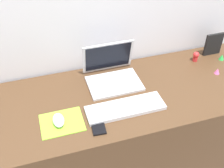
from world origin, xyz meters
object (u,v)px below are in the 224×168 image
Objects in this scene: laptop at (111,71)px; picture_frame at (213,44)px; keyboard at (125,108)px; toy_figurine_pink at (217,71)px; mouse at (58,120)px; toy_figurine_green at (222,57)px; toy_figurine_red at (196,56)px; cell_phone at (98,125)px.

picture_frame is (0.71, 0.06, 0.02)m from laptop.
toy_figurine_pink is at bearing 11.48° from keyboard.
laptop reaches higher than keyboard.
toy_figurine_green is (1.09, 0.24, -0.00)m from mouse.
picture_frame is at bearing 16.76° from mouse.
toy_figurine_green is at bearing 18.48° from keyboard.
picture_frame is 4.06× the size of toy_figurine_green.
laptop is at bearing -177.99° from toy_figurine_red.
laptop is 0.74m from toy_figurine_green.
keyboard is at bearing -91.62° from laptop.
toy_figurine_red is (-0.06, 0.16, 0.02)m from toy_figurine_pink.
mouse is 0.96m from toy_figurine_red.
keyboard is at bearing -0.94° from mouse.
toy_figurine_red reaches higher than keyboard.
mouse is (-0.35, -0.26, -0.03)m from laptop.
picture_frame is (0.88, 0.39, 0.07)m from cell_phone.
mouse is 0.64× the size of picture_frame.
toy_figurine_red is (0.57, 0.29, 0.03)m from keyboard.
cell_phone is at bearing -154.49° from toy_figurine_red.
laptop reaches higher than picture_frame.
cell_phone is 3.46× the size of toy_figurine_green.
cell_phone is (-0.17, -0.33, -0.05)m from laptop.
laptop is 0.71m from picture_frame.
cell_phone is 0.85× the size of picture_frame.
toy_figurine_red is (-0.14, -0.04, -0.04)m from picture_frame.
toy_figurine_pink is (0.62, -0.14, -0.04)m from laptop.
picture_frame is at bearing 24.40° from keyboard.
toy_figurine_red is (0.74, 0.35, 0.03)m from cell_phone.
mouse is 0.98m from toy_figurine_pink.
toy_figurine_red reaches higher than toy_figurine_green.
picture_frame is 0.10m from toy_figurine_green.
keyboard is (-0.01, -0.27, -0.04)m from laptop.
toy_figurine_green is 0.16m from toy_figurine_pink.
mouse is 1.11m from picture_frame.
picture_frame is 4.23× the size of toy_figurine_pink.
mouse is at bearing 163.10° from cell_phone.
toy_figurine_green is at bearing 46.96° from toy_figurine_pink.
toy_figurine_green reaches higher than cell_phone.
mouse is at bearing -162.97° from toy_figurine_red.
toy_figurine_red reaches higher than cell_phone.
cell_phone is (0.18, -0.07, -0.02)m from mouse.
laptop is 0.38m from cell_phone.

